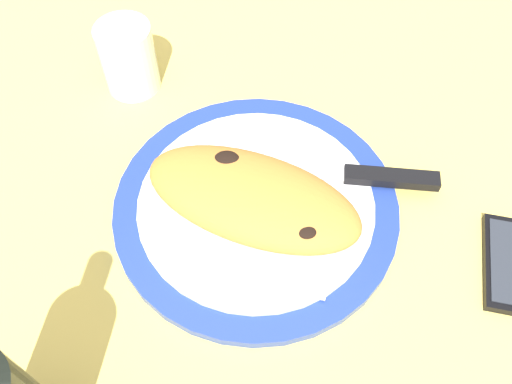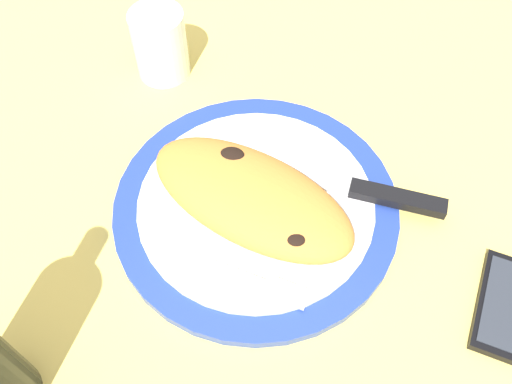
# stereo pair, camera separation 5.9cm
# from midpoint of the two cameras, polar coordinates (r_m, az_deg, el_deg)

# --- Properties ---
(ground_plane) EXTENTS (1.50, 1.50, 0.03)m
(ground_plane) POSITION_cam_midpoint_polar(r_m,az_deg,el_deg) (0.64, 2.66, -2.78)
(ground_plane) COLOR #EACC60
(plate) EXTENTS (0.31, 0.31, 0.02)m
(plate) POSITION_cam_midpoint_polar(r_m,az_deg,el_deg) (0.62, 2.75, -1.68)
(plate) COLOR #233D99
(plate) RESTS_ON ground_plane
(calzone) EXTENTS (0.24, 0.12, 0.05)m
(calzone) POSITION_cam_midpoint_polar(r_m,az_deg,el_deg) (0.59, 2.35, -0.67)
(calzone) COLOR orange
(calzone) RESTS_ON plate
(fork) EXTENTS (0.16, 0.05, 0.00)m
(fork) POSITION_cam_midpoint_polar(r_m,az_deg,el_deg) (0.56, 2.29, -9.01)
(fork) COLOR silver
(fork) RESTS_ON plate
(knife) EXTENTS (0.22, 0.09, 0.01)m
(knife) POSITION_cam_midpoint_polar(r_m,az_deg,el_deg) (0.63, 14.46, -0.30)
(knife) COLOR silver
(knife) RESTS_ON plate
(smartphone) EXTENTS (0.08, 0.12, 0.01)m
(smartphone) POSITION_cam_midpoint_polar(r_m,az_deg,el_deg) (0.63, 26.98, -10.66)
(smartphone) COLOR black
(smartphone) RESTS_ON ground_plane
(water_glass) EXTENTS (0.07, 0.07, 0.09)m
(water_glass) POSITION_cam_midpoint_polar(r_m,az_deg,el_deg) (0.74, -7.37, 14.28)
(water_glass) COLOR silver
(water_glass) RESTS_ON ground_plane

